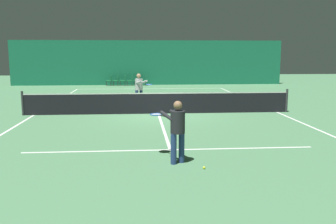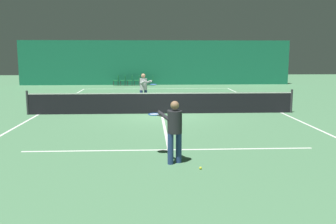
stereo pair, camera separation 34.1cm
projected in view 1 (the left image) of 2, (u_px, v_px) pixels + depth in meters
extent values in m
plane|color=#4C7F56|center=(158.00, 114.00, 16.90)|extent=(60.00, 60.00, 0.00)
cube|color=#196B4C|center=(149.00, 63.00, 31.77)|extent=(23.00, 0.12, 3.76)
cube|color=white|center=(150.00, 89.00, 28.61)|extent=(11.00, 0.10, 0.00)
cube|color=white|center=(153.00, 97.00, 23.20)|extent=(8.25, 0.10, 0.00)
cube|color=white|center=(170.00, 150.00, 10.60)|extent=(8.25, 0.10, 0.00)
cube|color=white|center=(34.00, 115.00, 16.47)|extent=(0.10, 23.80, 0.00)
cube|color=white|center=(277.00, 112.00, 17.33)|extent=(0.10, 23.80, 0.00)
cube|color=white|center=(158.00, 114.00, 16.90)|extent=(0.10, 12.80, 0.00)
cube|color=black|center=(158.00, 103.00, 16.82)|extent=(11.90, 0.02, 0.95)
cube|color=white|center=(158.00, 93.00, 16.75)|extent=(11.90, 0.02, 0.05)
cylinder|color=#333338|center=(23.00, 103.00, 16.35)|extent=(0.10, 0.10, 1.07)
cylinder|color=#333338|center=(287.00, 101.00, 17.28)|extent=(0.10, 0.10, 1.07)
cylinder|color=navy|center=(174.00, 149.00, 9.19)|extent=(0.20, 0.20, 0.77)
cylinder|color=navy|center=(182.00, 147.00, 9.33)|extent=(0.20, 0.20, 0.77)
cylinder|color=#232328|center=(178.00, 122.00, 9.15)|extent=(0.49, 0.49, 0.55)
sphere|color=#936B4C|center=(178.00, 105.00, 9.09)|extent=(0.21, 0.21, 0.21)
cylinder|color=#232328|center=(167.00, 116.00, 9.26)|extent=(0.35, 0.50, 0.22)
cylinder|color=#232328|center=(176.00, 115.00, 9.42)|extent=(0.35, 0.50, 0.22)
cylinder|color=black|center=(163.00, 116.00, 9.68)|extent=(0.18, 0.28, 0.03)
torus|color=#1951B2|center=(156.00, 114.00, 9.92)|extent=(0.45, 0.45, 0.03)
cylinder|color=silver|center=(156.00, 114.00, 9.92)|extent=(0.38, 0.38, 0.00)
cylinder|color=navy|center=(141.00, 98.00, 19.48)|extent=(0.21, 0.21, 0.81)
cylinder|color=navy|center=(137.00, 98.00, 19.33)|extent=(0.21, 0.21, 0.81)
cylinder|color=#B7B7BC|center=(139.00, 84.00, 19.29)|extent=(0.52, 0.52, 0.59)
sphere|color=tan|center=(139.00, 76.00, 19.22)|extent=(0.22, 0.22, 0.22)
cylinder|color=#B7B7BC|center=(144.00, 82.00, 19.14)|extent=(0.37, 0.53, 0.24)
cylinder|color=#B7B7BC|center=(139.00, 82.00, 18.97)|extent=(0.37, 0.53, 0.24)
cylinder|color=black|center=(146.00, 84.00, 18.73)|extent=(0.18, 0.28, 0.03)
torus|color=#1951B2|center=(149.00, 84.00, 18.48)|extent=(0.45, 0.45, 0.03)
cylinder|color=silver|center=(149.00, 84.00, 18.48)|extent=(0.38, 0.38, 0.00)
cylinder|color=#2D2D2D|center=(107.00, 83.00, 31.40)|extent=(0.03, 0.03, 0.39)
cylinder|color=#2D2D2D|center=(106.00, 83.00, 31.03)|extent=(0.03, 0.03, 0.39)
cylinder|color=#2D2D2D|center=(111.00, 83.00, 31.43)|extent=(0.03, 0.03, 0.39)
cylinder|color=#2D2D2D|center=(111.00, 83.00, 31.06)|extent=(0.03, 0.03, 0.39)
cube|color=#196B38|center=(109.00, 81.00, 31.20)|extent=(0.44, 0.44, 0.05)
cube|color=#196B38|center=(111.00, 78.00, 31.18)|extent=(0.04, 0.44, 0.40)
cylinder|color=#2D2D2D|center=(114.00, 83.00, 31.45)|extent=(0.03, 0.03, 0.39)
cylinder|color=#2D2D2D|center=(113.00, 83.00, 31.08)|extent=(0.03, 0.03, 0.39)
cylinder|color=#2D2D2D|center=(118.00, 83.00, 31.48)|extent=(0.03, 0.03, 0.39)
cylinder|color=#2D2D2D|center=(118.00, 83.00, 31.11)|extent=(0.03, 0.03, 0.39)
cube|color=#196B38|center=(116.00, 81.00, 31.24)|extent=(0.44, 0.44, 0.05)
cube|color=#196B38|center=(118.00, 78.00, 31.22)|extent=(0.04, 0.44, 0.40)
cylinder|color=#2D2D2D|center=(120.00, 83.00, 31.50)|extent=(0.03, 0.03, 0.39)
cylinder|color=#2D2D2D|center=(120.00, 83.00, 31.12)|extent=(0.03, 0.03, 0.39)
cylinder|color=#2D2D2D|center=(125.00, 83.00, 31.53)|extent=(0.03, 0.03, 0.39)
cylinder|color=#2D2D2D|center=(125.00, 83.00, 31.15)|extent=(0.03, 0.03, 0.39)
cube|color=#196B38|center=(123.00, 81.00, 31.29)|extent=(0.44, 0.44, 0.05)
cube|color=#196B38|center=(125.00, 78.00, 31.27)|extent=(0.04, 0.44, 0.40)
cylinder|color=#2D2D2D|center=(127.00, 83.00, 31.54)|extent=(0.03, 0.03, 0.39)
cylinder|color=#2D2D2D|center=(127.00, 83.00, 31.17)|extent=(0.03, 0.03, 0.39)
cylinder|color=#2D2D2D|center=(132.00, 83.00, 31.57)|extent=(0.03, 0.03, 0.39)
cylinder|color=#2D2D2D|center=(132.00, 83.00, 31.20)|extent=(0.03, 0.03, 0.39)
cube|color=#196B38|center=(130.00, 81.00, 31.33)|extent=(0.44, 0.44, 0.05)
cube|color=#196B38|center=(132.00, 78.00, 31.31)|extent=(0.04, 0.44, 0.40)
cylinder|color=#2D2D2D|center=(134.00, 83.00, 31.59)|extent=(0.03, 0.03, 0.39)
cylinder|color=#2D2D2D|center=(134.00, 83.00, 31.21)|extent=(0.03, 0.03, 0.39)
cylinder|color=#2D2D2D|center=(139.00, 83.00, 31.62)|extent=(0.03, 0.03, 0.39)
cylinder|color=#2D2D2D|center=(139.00, 83.00, 31.24)|extent=(0.03, 0.03, 0.39)
cube|color=#196B38|center=(137.00, 81.00, 31.38)|extent=(0.44, 0.44, 0.05)
cube|color=#196B38|center=(139.00, 78.00, 31.36)|extent=(0.04, 0.44, 0.40)
cylinder|color=#2D2D2D|center=(141.00, 83.00, 31.63)|extent=(0.03, 0.03, 0.39)
cylinder|color=#2D2D2D|center=(141.00, 83.00, 31.26)|extent=(0.03, 0.03, 0.39)
cylinder|color=#2D2D2D|center=(146.00, 83.00, 31.66)|extent=(0.03, 0.03, 0.39)
cylinder|color=#2D2D2D|center=(146.00, 83.00, 31.29)|extent=(0.03, 0.03, 0.39)
cube|color=#196B38|center=(144.00, 80.00, 31.42)|extent=(0.44, 0.44, 0.05)
cube|color=#196B38|center=(146.00, 78.00, 31.41)|extent=(0.04, 0.44, 0.40)
sphere|color=#D1DB33|center=(204.00, 168.00, 8.84)|extent=(0.07, 0.07, 0.07)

